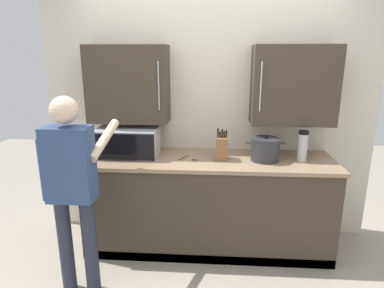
% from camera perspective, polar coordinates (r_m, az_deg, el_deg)
% --- Properties ---
extents(ground_plane, '(9.16, 9.16, 0.00)m').
position_cam_1_polar(ground_plane, '(3.00, 2.27, -23.35)').
color(ground_plane, '#9E9384').
extents(back_wall_tiled, '(3.30, 0.44, 2.88)m').
position_cam_1_polar(back_wall_tiled, '(3.33, 3.07, 8.58)').
color(back_wall_tiled, beige).
rests_on(back_wall_tiled, ground_plane).
extents(counter_unit, '(2.35, 0.69, 0.92)m').
position_cam_1_polar(counter_unit, '(3.29, 2.70, -10.11)').
color(counter_unit, '#3D3328').
rests_on(counter_unit, ground_plane).
extents(microwave_oven, '(0.58, 0.37, 0.26)m').
position_cam_1_polar(microwave_oven, '(3.24, -11.46, 0.33)').
color(microwave_oven, '#B7BABF').
rests_on(microwave_oven, counter_unit).
extents(knife_block, '(0.11, 0.15, 0.30)m').
position_cam_1_polar(knife_block, '(3.07, 5.13, -0.67)').
color(knife_block, brown).
rests_on(knife_block, counter_unit).
extents(wooden_spoon, '(0.19, 0.17, 0.02)m').
position_cam_1_polar(wooden_spoon, '(3.10, -0.40, -2.39)').
color(wooden_spoon, '#A37547').
rests_on(wooden_spoon, counter_unit).
extents(stock_pot, '(0.36, 0.26, 0.24)m').
position_cam_1_polar(stock_pot, '(3.11, 12.47, -0.89)').
color(stock_pot, '#2D2D33').
rests_on(stock_pot, counter_unit).
extents(thermos_flask, '(0.09, 0.09, 0.28)m').
position_cam_1_polar(thermos_flask, '(3.16, 18.50, -0.34)').
color(thermos_flask, '#B7BABF').
rests_on(thermos_flask, counter_unit).
extents(person_figure, '(0.49, 0.57, 1.59)m').
position_cam_1_polar(person_figure, '(2.65, -19.97, -6.11)').
color(person_figure, '#282D3D').
rests_on(person_figure, ground_plane).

